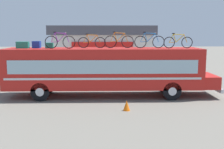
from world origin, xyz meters
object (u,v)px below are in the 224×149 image
rooftop_bicycle_2 (92,42)px  rooftop_bicycle_1 (60,42)px  luggage_bag_2 (37,45)px  rooftop_bicycle_5 (178,42)px  luggage_bag_3 (50,45)px  bus (106,68)px  rooftop_bicycle_4 (149,41)px  rooftop_bicycle_3 (119,41)px  luggage_bag_1 (23,45)px  traffic_cone (127,105)px

rooftop_bicycle_2 → rooftop_bicycle_1: bearing=-165.1°
luggage_bag_2 → rooftop_bicycle_1: 1.63m
rooftop_bicycle_5 → rooftop_bicycle_1: bearing=-178.1°
luggage_bag_3 → rooftop_bicycle_1: bearing=-34.1°
rooftop_bicycle_1 → bus: bearing=6.5°
rooftop_bicycle_2 → rooftop_bicycle_4: 3.45m
rooftop_bicycle_3 → rooftop_bicycle_2: bearing=-177.3°
rooftop_bicycle_1 → rooftop_bicycle_5: rooftop_bicycle_1 is taller
rooftop_bicycle_5 → luggage_bag_3: bearing=178.1°
bus → luggage_bag_1: 5.12m
luggage_bag_2 → luggage_bag_3: luggage_bag_2 is taller
rooftop_bicycle_1 → rooftop_bicycle_3: 3.49m
luggage_bag_2 → rooftop_bicycle_3: bearing=-0.4°
luggage_bag_3 → rooftop_bicycle_5: rooftop_bicycle_5 is taller
luggage_bag_3 → traffic_cone: bearing=-37.8°
rooftop_bicycle_2 → luggage_bag_1: bearing=-178.2°
rooftop_bicycle_3 → traffic_cone: rooftop_bicycle_3 is taller
rooftop_bicycle_2 → rooftop_bicycle_4: bearing=-1.2°
rooftop_bicycle_1 → rooftop_bicycle_3: bearing=9.2°
rooftop_bicycle_1 → rooftop_bicycle_3: (3.45, 0.56, 0.00)m
luggage_bag_3 → rooftop_bicycle_4: rooftop_bicycle_4 is taller
rooftop_bicycle_2 → luggage_bag_2: bearing=178.0°
bus → luggage_bag_1: (-4.92, 0.05, 1.41)m
rooftop_bicycle_4 → traffic_cone: 4.78m
rooftop_bicycle_4 → bus: bearing=-177.7°
rooftop_bicycle_1 → rooftop_bicycle_2: size_ratio=1.07×
luggage_bag_3 → rooftop_bicycle_2: size_ratio=0.27×
luggage_bag_1 → traffic_cone: size_ratio=1.36×
rooftop_bicycle_2 → rooftop_bicycle_5: 5.14m
bus → rooftop_bicycle_5: rooftop_bicycle_5 is taller
rooftop_bicycle_1 → traffic_cone: rooftop_bicycle_1 is taller
rooftop_bicycle_3 → bus: bearing=-162.1°
luggage_bag_2 → rooftop_bicycle_1: bearing=-21.6°
luggage_bag_2 → rooftop_bicycle_2: size_ratio=0.28×
bus → luggage_bag_2: bearing=176.0°
bus → rooftop_bicycle_4: bearing=2.3°
rooftop_bicycle_2 → bus: bearing=-11.7°
rooftop_bicycle_2 → rooftop_bicycle_3: size_ratio=0.93×
bus → rooftop_bicycle_3: bearing=17.9°
luggage_bag_1 → traffic_cone: (5.92, -3.26, -2.84)m
traffic_cone → rooftop_bicycle_1: bearing=141.6°
bus → rooftop_bicycle_4: rooftop_bicycle_4 is taller
luggage_bag_1 → rooftop_bicycle_2: size_ratio=0.43×
luggage_bag_3 → traffic_cone: 6.20m
rooftop_bicycle_5 → traffic_cone: (-3.27, -3.14, -3.02)m
rooftop_bicycle_2 → rooftop_bicycle_4: (3.45, -0.07, 0.04)m
bus → rooftop_bicycle_5: 4.56m
rooftop_bicycle_4 → luggage_bag_1: bearing=-179.6°
rooftop_bicycle_4 → traffic_cone: rooftop_bicycle_4 is taller
bus → rooftop_bicycle_3: 1.82m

